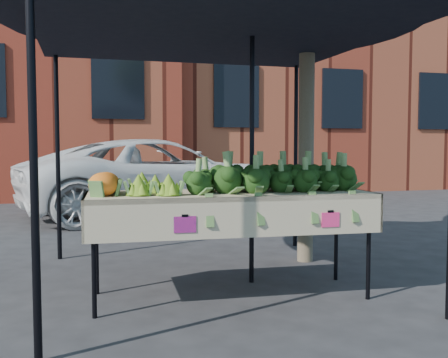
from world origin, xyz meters
TOP-DOWN VIEW (x-y plane):
  - ground at (0.00, 0.00)m, footprint 90.00×90.00m
  - table at (-0.10, -0.01)m, footprint 2.44×0.93m
  - canopy at (-0.13, 0.46)m, footprint 3.16×3.16m
  - broccoli_heap at (0.29, 0.01)m, footprint 1.63×0.60m
  - romanesco_cluster at (-0.76, 0.02)m, footprint 0.46×0.60m
  - cauliflower_pair at (-1.13, 0.05)m, footprint 0.26×0.46m
  - vehicle at (0.06, 5.36)m, footprint 1.91×2.60m
  - street_tree at (1.09, 1.07)m, footprint 2.52×2.52m
  - building_right at (7.00, 12.50)m, footprint 12.00×8.00m

SIDE VIEW (x-z plane):
  - ground at x=0.00m, z-range 0.00..0.00m
  - table at x=-0.10m, z-range 0.00..0.90m
  - cauliflower_pair at x=-1.13m, z-range 0.90..1.10m
  - romanesco_cluster at x=-0.76m, z-range 0.90..1.13m
  - broccoli_heap at x=0.29m, z-range 0.90..1.20m
  - canopy at x=-0.13m, z-range 0.00..2.74m
  - street_tree at x=1.09m, z-range 0.00..4.97m
  - vehicle at x=0.06m, z-range 0.00..5.07m
  - building_right at x=7.00m, z-range 0.00..8.50m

